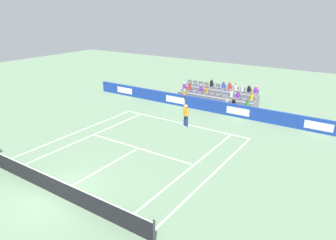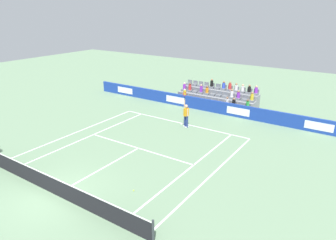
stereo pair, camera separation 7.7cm
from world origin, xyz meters
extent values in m
plane|color=gray|center=(0.00, 0.00, 0.00)|extent=(80.00, 80.00, 0.00)
cube|color=white|center=(0.00, -11.89, 0.00)|extent=(10.97, 0.10, 0.01)
cube|color=white|center=(0.00, -6.40, 0.00)|extent=(8.23, 0.10, 0.01)
cube|color=white|center=(0.00, -3.20, 0.00)|extent=(0.10, 6.40, 0.01)
cube|color=white|center=(4.12, -5.95, 0.00)|extent=(0.10, 11.89, 0.01)
cube|color=white|center=(-4.12, -5.95, 0.00)|extent=(0.10, 11.89, 0.01)
cube|color=white|center=(5.49, -5.95, 0.00)|extent=(0.10, 11.89, 0.01)
cube|color=white|center=(-5.49, -5.95, 0.00)|extent=(0.10, 11.89, 0.01)
cube|color=white|center=(0.00, -11.79, 0.00)|extent=(0.10, 0.20, 0.01)
cube|color=#193899|center=(0.00, -15.75, 0.54)|extent=(24.60, 0.20, 1.07)
cube|color=white|center=(-9.22, -15.64, 0.54)|extent=(1.97, 0.01, 0.60)
cube|color=white|center=(-3.07, -15.64, 0.54)|extent=(1.97, 0.01, 0.60)
cube|color=white|center=(3.07, -15.64, 0.54)|extent=(1.97, 0.01, 0.60)
cube|color=white|center=(9.22, -15.64, 0.54)|extent=(1.97, 0.01, 0.60)
cylinder|color=#33383D|center=(-5.94, 0.00, 0.54)|extent=(0.10, 0.10, 1.07)
cube|color=black|center=(0.00, 0.00, 0.46)|extent=(11.77, 0.02, 0.92)
cube|color=white|center=(0.00, 0.00, 0.94)|extent=(11.77, 0.04, 0.04)
cylinder|color=navy|center=(-0.73, -11.36, 0.45)|extent=(0.16, 0.16, 0.90)
cylinder|color=navy|center=(-0.50, -11.44, 0.45)|extent=(0.16, 0.16, 0.90)
cube|color=white|center=(-0.73, -11.36, 0.04)|extent=(0.20, 0.29, 0.08)
cube|color=white|center=(-0.50, -11.44, 0.04)|extent=(0.20, 0.29, 0.08)
cube|color=orange|center=(-0.61, -11.40, 1.20)|extent=(0.33, 0.41, 0.60)
sphere|color=#D3A884|center=(-0.61, -11.40, 1.66)|extent=(0.24, 0.24, 0.24)
cylinder|color=#D3A884|center=(-0.41, -11.48, 1.81)|extent=(0.09, 0.09, 0.62)
cylinder|color=#D3A884|center=(-0.80, -11.28, 1.22)|extent=(0.09, 0.09, 0.56)
cylinder|color=black|center=(-0.41, -11.48, 2.26)|extent=(0.04, 0.04, 0.28)
torus|color=red|center=(-0.41, -11.48, 2.54)|extent=(0.13, 0.30, 0.31)
sphere|color=#D1E533|center=(-0.41, -11.48, 2.82)|extent=(0.07, 0.07, 0.07)
cube|color=gray|center=(0.00, -16.82, 0.21)|extent=(7.44, 0.95, 0.42)
cube|color=slate|center=(-3.41, -16.82, 0.52)|extent=(0.48, 0.44, 0.20)
cube|color=slate|center=(-3.41, -17.02, 0.77)|extent=(0.48, 0.04, 0.30)
cube|color=slate|center=(-2.79, -16.82, 0.52)|extent=(0.48, 0.44, 0.20)
cube|color=slate|center=(-2.79, -17.02, 0.77)|extent=(0.48, 0.04, 0.30)
cube|color=slate|center=(-2.17, -16.82, 0.52)|extent=(0.48, 0.44, 0.20)
cube|color=slate|center=(-2.17, -17.02, 0.77)|extent=(0.48, 0.04, 0.30)
cube|color=slate|center=(-1.55, -16.82, 0.52)|extent=(0.48, 0.44, 0.20)
cube|color=slate|center=(-1.55, -17.02, 0.77)|extent=(0.48, 0.04, 0.30)
cube|color=slate|center=(-0.93, -16.82, 0.52)|extent=(0.48, 0.44, 0.20)
cube|color=slate|center=(-0.93, -17.02, 0.77)|extent=(0.48, 0.04, 0.30)
cube|color=slate|center=(-0.31, -16.82, 0.52)|extent=(0.48, 0.44, 0.20)
cube|color=slate|center=(-0.31, -17.02, 0.77)|extent=(0.48, 0.04, 0.30)
cube|color=slate|center=(0.31, -16.82, 0.52)|extent=(0.48, 0.44, 0.20)
cube|color=slate|center=(0.31, -17.02, 0.77)|extent=(0.48, 0.04, 0.30)
cube|color=slate|center=(0.93, -16.82, 0.52)|extent=(0.48, 0.44, 0.20)
cube|color=slate|center=(0.93, -17.02, 0.77)|extent=(0.48, 0.04, 0.30)
cube|color=slate|center=(1.55, -16.82, 0.52)|extent=(0.48, 0.44, 0.20)
cube|color=slate|center=(1.55, -17.02, 0.77)|extent=(0.48, 0.04, 0.30)
cube|color=slate|center=(2.17, -16.82, 0.52)|extent=(0.48, 0.44, 0.20)
cube|color=slate|center=(2.17, -17.02, 0.77)|extent=(0.48, 0.04, 0.30)
cube|color=slate|center=(2.79, -16.82, 0.52)|extent=(0.48, 0.44, 0.20)
cube|color=slate|center=(2.79, -17.02, 0.77)|extent=(0.48, 0.04, 0.30)
cube|color=slate|center=(3.41, -16.82, 0.52)|extent=(0.48, 0.44, 0.20)
cube|color=slate|center=(3.41, -17.02, 0.77)|extent=(0.48, 0.04, 0.30)
cube|color=gray|center=(0.00, -17.77, 0.42)|extent=(7.44, 0.95, 0.84)
cube|color=slate|center=(-3.41, -17.77, 0.94)|extent=(0.48, 0.44, 0.20)
cube|color=slate|center=(-3.41, -17.97, 1.19)|extent=(0.48, 0.04, 0.30)
cube|color=slate|center=(-2.79, -17.77, 0.94)|extent=(0.48, 0.44, 0.20)
cube|color=slate|center=(-2.79, -17.97, 1.19)|extent=(0.48, 0.04, 0.30)
cube|color=slate|center=(-2.17, -17.77, 0.94)|extent=(0.48, 0.44, 0.20)
cube|color=slate|center=(-2.17, -17.97, 1.19)|extent=(0.48, 0.04, 0.30)
cube|color=slate|center=(-1.55, -17.77, 0.94)|extent=(0.48, 0.44, 0.20)
cube|color=slate|center=(-1.55, -17.97, 1.19)|extent=(0.48, 0.04, 0.30)
cube|color=slate|center=(-0.93, -17.77, 0.94)|extent=(0.48, 0.44, 0.20)
cube|color=slate|center=(-0.93, -17.97, 1.19)|extent=(0.48, 0.04, 0.30)
cube|color=slate|center=(-0.31, -17.77, 0.94)|extent=(0.48, 0.44, 0.20)
cube|color=slate|center=(-0.31, -17.97, 1.19)|extent=(0.48, 0.04, 0.30)
cube|color=slate|center=(0.31, -17.77, 0.94)|extent=(0.48, 0.44, 0.20)
cube|color=slate|center=(0.31, -17.97, 1.19)|extent=(0.48, 0.04, 0.30)
cube|color=slate|center=(0.93, -17.77, 0.94)|extent=(0.48, 0.44, 0.20)
cube|color=slate|center=(0.93, -17.97, 1.19)|extent=(0.48, 0.04, 0.30)
cube|color=slate|center=(1.55, -17.77, 0.94)|extent=(0.48, 0.44, 0.20)
cube|color=slate|center=(1.55, -17.97, 1.19)|extent=(0.48, 0.04, 0.30)
cube|color=slate|center=(2.17, -17.77, 0.94)|extent=(0.48, 0.44, 0.20)
cube|color=slate|center=(2.17, -17.97, 1.19)|extent=(0.48, 0.04, 0.30)
cube|color=slate|center=(2.79, -17.77, 0.94)|extent=(0.48, 0.44, 0.20)
cube|color=slate|center=(2.79, -17.97, 1.19)|extent=(0.48, 0.04, 0.30)
cube|color=slate|center=(3.41, -17.77, 0.94)|extent=(0.48, 0.44, 0.20)
cube|color=slate|center=(3.41, -17.97, 1.19)|extent=(0.48, 0.04, 0.30)
cube|color=gray|center=(0.00, -18.72, 0.63)|extent=(7.44, 0.95, 1.26)
cube|color=slate|center=(-3.41, -18.72, 1.36)|extent=(0.48, 0.44, 0.20)
cube|color=slate|center=(-3.41, -18.92, 1.61)|extent=(0.48, 0.04, 0.30)
cube|color=slate|center=(-2.79, -18.72, 1.36)|extent=(0.48, 0.44, 0.20)
cube|color=slate|center=(-2.79, -18.92, 1.61)|extent=(0.48, 0.04, 0.30)
cube|color=slate|center=(-2.17, -18.72, 1.36)|extent=(0.48, 0.44, 0.20)
cube|color=slate|center=(-2.17, -18.92, 1.61)|extent=(0.48, 0.04, 0.30)
cube|color=slate|center=(-1.55, -18.72, 1.36)|extent=(0.48, 0.44, 0.20)
cube|color=slate|center=(-1.55, -18.92, 1.61)|extent=(0.48, 0.04, 0.30)
cube|color=slate|center=(-0.93, -18.72, 1.36)|extent=(0.48, 0.44, 0.20)
cube|color=slate|center=(-0.93, -18.92, 1.61)|extent=(0.48, 0.04, 0.30)
cube|color=slate|center=(-0.31, -18.72, 1.36)|extent=(0.48, 0.44, 0.20)
cube|color=slate|center=(-0.31, -18.92, 1.61)|extent=(0.48, 0.04, 0.30)
cube|color=slate|center=(0.31, -18.72, 1.36)|extent=(0.48, 0.44, 0.20)
cube|color=slate|center=(0.31, -18.92, 1.61)|extent=(0.48, 0.04, 0.30)
cube|color=slate|center=(0.93, -18.72, 1.36)|extent=(0.48, 0.44, 0.20)
cube|color=slate|center=(0.93, -18.92, 1.61)|extent=(0.48, 0.04, 0.30)
cube|color=slate|center=(1.55, -18.72, 1.36)|extent=(0.48, 0.44, 0.20)
cube|color=slate|center=(1.55, -18.92, 1.61)|extent=(0.48, 0.04, 0.30)
cube|color=slate|center=(2.17, -18.72, 1.36)|extent=(0.48, 0.44, 0.20)
cube|color=slate|center=(2.17, -18.92, 1.61)|extent=(0.48, 0.04, 0.30)
cube|color=slate|center=(2.79, -18.72, 1.36)|extent=(0.48, 0.44, 0.20)
cube|color=slate|center=(2.79, -18.92, 1.61)|extent=(0.48, 0.04, 0.30)
cube|color=slate|center=(3.41, -18.72, 1.36)|extent=(0.48, 0.44, 0.20)
cube|color=slate|center=(3.41, -18.92, 1.61)|extent=(0.48, 0.04, 0.30)
cylinder|color=purple|center=(3.41, -17.82, 1.28)|extent=(0.28, 0.28, 0.47)
sphere|color=beige|center=(3.41, -17.82, 1.61)|extent=(0.20, 0.20, 0.20)
cylinder|color=white|center=(-1.55, -18.77, 1.69)|extent=(0.28, 0.28, 0.45)
sphere|color=#9E7251|center=(-1.55, -18.77, 2.01)|extent=(0.20, 0.20, 0.20)
cylinder|color=black|center=(-2.79, -18.77, 1.70)|extent=(0.28, 0.28, 0.47)
sphere|color=#9E7251|center=(-2.79, -18.77, 2.03)|extent=(0.20, 0.20, 0.20)
cylinder|color=yellow|center=(2.79, -16.87, 0.89)|extent=(0.28, 0.28, 0.54)
sphere|color=beige|center=(2.79, -16.87, 1.26)|extent=(0.20, 0.20, 0.20)
cylinder|color=orange|center=(0.93, -17.82, 1.27)|extent=(0.28, 0.28, 0.45)
sphere|color=brown|center=(0.93, -17.82, 1.59)|extent=(0.20, 0.20, 0.20)
cylinder|color=red|center=(-0.93, -18.77, 1.71)|extent=(0.28, 0.28, 0.51)
sphere|color=#9E7251|center=(-0.93, -18.77, 2.07)|extent=(0.20, 0.20, 0.20)
cylinder|color=yellow|center=(-3.41, -17.82, 1.30)|extent=(0.28, 0.28, 0.51)
sphere|color=#9E7251|center=(-3.41, -17.82, 1.65)|extent=(0.20, 0.20, 0.20)
cylinder|color=white|center=(-2.17, -18.77, 1.67)|extent=(0.28, 0.28, 0.43)
sphere|color=#D3A884|center=(-2.17, -18.77, 1.99)|extent=(0.20, 0.20, 0.20)
cylinder|color=red|center=(2.79, -17.82, 1.29)|extent=(0.28, 0.28, 0.51)
sphere|color=brown|center=(2.79, -17.82, 1.65)|extent=(0.20, 0.20, 0.20)
cylinder|color=purple|center=(1.55, -17.82, 1.30)|extent=(0.28, 0.28, 0.53)
sphere|color=#D3A884|center=(1.55, -17.82, 1.67)|extent=(0.20, 0.20, 0.20)
cylinder|color=green|center=(-3.41, -16.87, 0.87)|extent=(0.28, 0.28, 0.50)
sphere|color=brown|center=(-3.41, -16.87, 1.22)|extent=(0.20, 0.20, 0.20)
cylinder|color=black|center=(-2.17, -16.87, 0.84)|extent=(0.28, 0.28, 0.44)
sphere|color=#9E7251|center=(-2.17, -16.87, 1.16)|extent=(0.20, 0.20, 0.20)
cylinder|color=purple|center=(-2.17, -17.82, 1.28)|extent=(0.28, 0.28, 0.48)
sphere|color=#9E7251|center=(-2.17, -17.82, 1.62)|extent=(0.20, 0.20, 0.20)
cylinder|color=white|center=(-1.55, -16.87, 0.84)|extent=(0.28, 0.28, 0.43)
sphere|color=#9E7251|center=(-1.55, -16.87, 1.15)|extent=(0.20, 0.20, 0.20)
cylinder|color=white|center=(-1.55, -17.82, 1.30)|extent=(0.28, 0.28, 0.52)
sphere|color=#9E7251|center=(-1.55, -17.82, 1.66)|extent=(0.20, 0.20, 0.20)
cylinder|color=black|center=(0.93, -18.77, 1.73)|extent=(0.28, 0.28, 0.54)
sphere|color=#9E7251|center=(0.93, -18.77, 2.10)|extent=(0.20, 0.20, 0.20)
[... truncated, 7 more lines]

